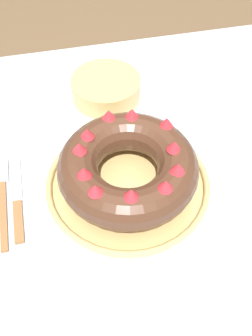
{
  "coord_description": "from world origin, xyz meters",
  "views": [
    {
      "loc": [
        -0.1,
        -0.44,
        1.36
      ],
      "look_at": [
        -0.0,
        -0.02,
        0.82
      ],
      "focal_mm": 42.0,
      "sensor_mm": 36.0,
      "label": 1
    }
  ],
  "objects_px": {
    "serving_dish": "(126,184)",
    "side_bowl": "(106,88)",
    "fork": "(3,195)",
    "cake_knife": "(17,203)",
    "bundt_cake": "(126,168)"
  },
  "relations": [
    {
      "from": "serving_dish",
      "to": "fork",
      "type": "bearing_deg",
      "value": 172.06
    },
    {
      "from": "serving_dish",
      "to": "fork",
      "type": "relative_size",
      "value": 1.49
    },
    {
      "from": "bundt_cake",
      "to": "cake_knife",
      "type": "relative_size",
      "value": 1.31
    },
    {
      "from": "fork",
      "to": "cake_knife",
      "type": "relative_size",
      "value": 1.06
    },
    {
      "from": "bundt_cake",
      "to": "cake_knife",
      "type": "height_order",
      "value": "bundt_cake"
    },
    {
      "from": "serving_dish",
      "to": "bundt_cake",
      "type": "bearing_deg",
      "value": -0.22
    },
    {
      "from": "serving_dish",
      "to": "cake_knife",
      "type": "xyz_separation_m",
      "value": [
        -0.2,
        0.01,
        -0.01
      ]
    },
    {
      "from": "serving_dish",
      "to": "bundt_cake",
      "type": "xyz_separation_m",
      "value": [
        0.0,
        -0.0,
        0.05
      ]
    },
    {
      "from": "fork",
      "to": "side_bowl",
      "type": "height_order",
      "value": "side_bowl"
    },
    {
      "from": "serving_dish",
      "to": "cake_knife",
      "type": "relative_size",
      "value": 1.58
    },
    {
      "from": "cake_knife",
      "to": "fork",
      "type": "bearing_deg",
      "value": 133.16
    },
    {
      "from": "cake_knife",
      "to": "side_bowl",
      "type": "bearing_deg",
      "value": 47.36
    },
    {
      "from": "serving_dish",
      "to": "side_bowl",
      "type": "distance_m",
      "value": 0.26
    },
    {
      "from": "serving_dish",
      "to": "fork",
      "type": "distance_m",
      "value": 0.23
    },
    {
      "from": "side_bowl",
      "to": "fork",
      "type": "bearing_deg",
      "value": -136.02
    }
  ]
}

